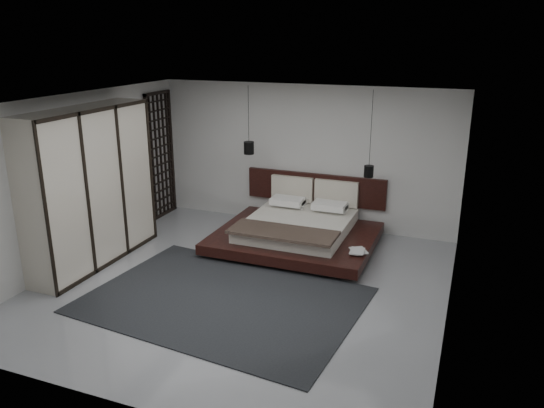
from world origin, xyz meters
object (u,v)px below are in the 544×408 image
at_px(lattice_screen, 161,155).
at_px(pendant_left, 249,148).
at_px(rug, 223,300).
at_px(pendant_right, 369,171).
at_px(wardrobe, 90,187).
at_px(bed, 298,229).

xyz_separation_m(lattice_screen, pendant_left, (2.04, -0.10, 0.33)).
relative_size(pendant_left, rug, 0.34).
relative_size(pendant_right, wardrobe, 0.57).
relative_size(wardrobe, rug, 0.69).
bearing_deg(pendant_right, rug, -116.55).
xyz_separation_m(pendant_right, rug, (-1.46, -2.93, -1.38)).
distance_m(lattice_screen, pendant_right, 4.36).
height_order(lattice_screen, pendant_left, pendant_left).
xyz_separation_m(pendant_left, rug, (0.85, -2.93, -1.62)).
bearing_deg(pendant_right, lattice_screen, 178.73).
xyz_separation_m(pendant_left, pendant_right, (2.31, -0.00, -0.24)).
bearing_deg(lattice_screen, bed, -9.65).
height_order(lattice_screen, pendant_right, pendant_right).
bearing_deg(rug, lattice_screen, 133.70).
bearing_deg(pendant_right, bed, -158.85).
relative_size(pendant_right, rug, 0.40).
bearing_deg(wardrobe, lattice_screen, 95.72).
relative_size(bed, rug, 0.73).
relative_size(bed, wardrobe, 1.06).
height_order(lattice_screen, bed, lattice_screen).
xyz_separation_m(bed, pendant_right, (1.16, 0.45, 1.10)).
distance_m(bed, pendant_left, 1.83).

